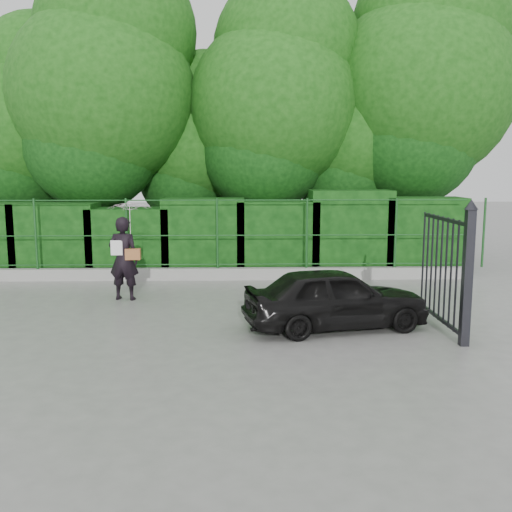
{
  "coord_description": "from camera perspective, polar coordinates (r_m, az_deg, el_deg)",
  "views": [
    {
      "loc": [
        1.0,
        -10.01,
        2.82
      ],
      "look_at": [
        1.31,
        1.3,
        1.1
      ],
      "focal_mm": 40.0,
      "sensor_mm": 36.0,
      "label": 1
    }
  ],
  "objects": [
    {
      "name": "trees",
      "position": [
        17.83,
        -1.13,
        14.44
      ],
      "size": [
        17.1,
        6.15,
        8.08
      ],
      "color": "black",
      "rests_on": "ground"
    },
    {
      "name": "kerb",
      "position": [
        14.78,
        -5.41,
        -1.8
      ],
      "size": [
        14.0,
        0.25,
        0.3
      ],
      "primitive_type": "cube",
      "color": "#9E9E99",
      "rests_on": "ground"
    },
    {
      "name": "fence",
      "position": [
        14.62,
        -4.6,
        2.26
      ],
      "size": [
        14.13,
        0.06,
        1.8
      ],
      "color": "#194A1D",
      "rests_on": "kerb"
    },
    {
      "name": "car",
      "position": [
        10.27,
        7.97,
        -4.16
      ],
      "size": [
        3.48,
        1.98,
        1.11
      ],
      "primitive_type": "imported",
      "rotation": [
        0.0,
        0.0,
        1.78
      ],
      "color": "black",
      "rests_on": "ground"
    },
    {
      "name": "hedge",
      "position": [
        15.63,
        -4.55,
        1.95
      ],
      "size": [
        14.2,
        1.2,
        2.26
      ],
      "color": "black",
      "rests_on": "ground"
    },
    {
      "name": "gate",
      "position": [
        10.09,
        19.39,
        -1.16
      ],
      "size": [
        0.22,
        2.33,
        2.36
      ],
      "color": "black",
      "rests_on": "ground"
    },
    {
      "name": "woman",
      "position": [
        12.64,
        -12.74,
        1.94
      ],
      "size": [
        0.99,
        0.96,
        2.15
      ],
      "color": "black",
      "rests_on": "ground"
    },
    {
      "name": "ground",
      "position": [
        10.44,
        -7.04,
        -7.09
      ],
      "size": [
        80.0,
        80.0,
        0.0
      ],
      "primitive_type": "plane",
      "color": "gray"
    }
  ]
}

